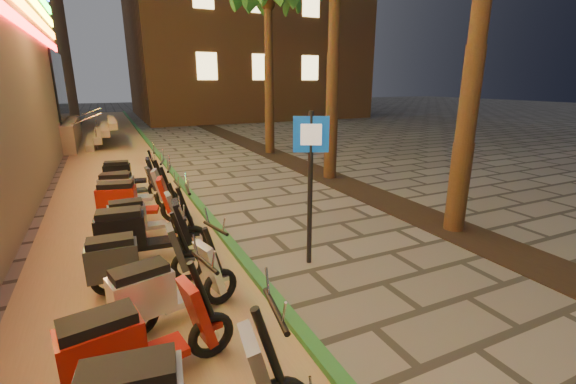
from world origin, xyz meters
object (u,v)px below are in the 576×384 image
scooter_4 (132,344)px  scooter_11 (128,185)px  scooter_8 (141,217)px  scooter_7 (139,232)px  scooter_10 (129,190)px  pedestrian_sign (310,168)px  scooter_5 (163,290)px  scooter_9 (131,201)px  scooter_12 (127,174)px  scooter_6 (132,260)px

scooter_4 → scooter_11: (0.36, 6.81, -0.08)m
scooter_8 → scooter_4: bearing=-97.0°
scooter_7 → scooter_10: bearing=94.8°
pedestrian_sign → scooter_5: bearing=-137.5°
scooter_8 → scooter_9: scooter_9 is taller
scooter_4 → scooter_10: scooter_10 is taller
pedestrian_sign → scooter_11: (-2.56, 5.05, -1.20)m
scooter_11 → scooter_12: size_ratio=0.91×
scooter_8 → scooter_11: size_ratio=1.04×
scooter_4 → scooter_6: (0.14, 2.03, -0.03)m
scooter_4 → scooter_8: bearing=73.2°
scooter_10 → scooter_11: 0.85m
pedestrian_sign → scooter_12: pedestrian_sign is taller
scooter_4 → scooter_7: 2.99m
scooter_9 → scooter_10: scooter_9 is taller
scooter_5 → scooter_9: size_ratio=0.93×
pedestrian_sign → scooter_9: pedestrian_sign is taller
scooter_6 → scooter_11: bearing=89.8°
scooter_5 → scooter_7: (-0.10, 2.02, 0.04)m
scooter_9 → scooter_8: bearing=-71.6°
scooter_7 → scooter_9: 1.98m
scooter_9 → scooter_10: size_ratio=1.03×
scooter_7 → pedestrian_sign: bearing=-19.7°
pedestrian_sign → scooter_7: bearing=179.6°
scooter_5 → scooter_12: 6.87m
scooter_4 → scooter_8: (0.43, 3.98, -0.05)m
scooter_8 → scooter_10: size_ratio=0.89×
scooter_11 → scooter_7: bearing=-95.6°
scooter_4 → scooter_11: bearing=76.4°
pedestrian_sign → scooter_7: 3.07m
pedestrian_sign → scooter_8: pedestrian_sign is taller
scooter_8 → pedestrian_sign: bearing=-42.6°
pedestrian_sign → scooter_11: size_ratio=1.71×
scooter_4 → scooter_12: bearing=76.3°
pedestrian_sign → scooter_6: size_ratio=1.56×
scooter_6 → scooter_11: 4.79m
scooter_7 → scooter_6: bearing=-95.7°
scooter_7 → scooter_8: size_ratio=1.17×
scooter_4 → scooter_11: scooter_4 is taller
scooter_5 → scooter_10: (-0.07, 5.01, 0.02)m
scooter_11 → scooter_12: 1.01m
scooter_8 → scooter_9: bearing=95.1°
pedestrian_sign → scooter_5: pedestrian_sign is taller
scooter_7 → scooter_8: bearing=89.2°
scooter_10 → pedestrian_sign: bearing=-44.4°
scooter_5 → scooter_6: size_ratio=1.02×
scooter_6 → scooter_7: scooter_7 is taller
scooter_10 → scooter_12: bearing=102.1°
scooter_5 → scooter_12: size_ratio=1.02×
scooter_6 → scooter_7: size_ratio=0.90×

